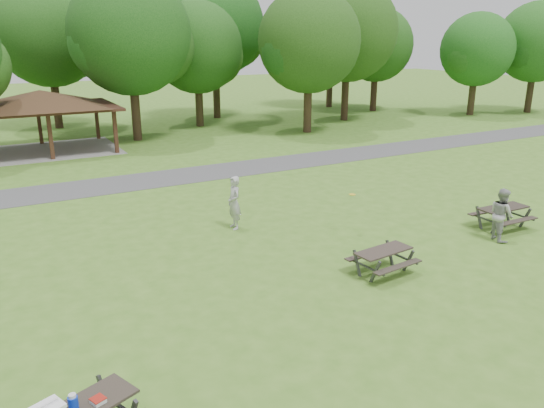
{
  "coord_description": "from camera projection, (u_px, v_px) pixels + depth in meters",
  "views": [
    {
      "loc": [
        -7.49,
        -11.32,
        6.85
      ],
      "look_at": [
        1.0,
        4.0,
        1.3
      ],
      "focal_mm": 35.0,
      "sensor_mm": 36.0,
      "label": 1
    }
  ],
  "objects": [
    {
      "name": "picnic_table_middle",
      "position": [
        383.0,
        256.0,
        15.87
      ],
      "size": [
        1.95,
        1.63,
        0.79
      ],
      "color": "#2E2621",
      "rests_on": "ground"
    },
    {
      "name": "tree_row_f",
      "position": [
        198.0,
        50.0,
        40.72
      ],
      "size": [
        7.35,
        7.0,
        9.55
      ],
      "color": "#2E2214",
      "rests_on": "ground"
    },
    {
      "name": "ground",
      "position": [
        310.0,
        290.0,
        14.97
      ],
      "size": [
        160.0,
        160.0,
        0.0
      ],
      "primitive_type": "plane",
      "color": "#447320",
      "rests_on": "ground"
    },
    {
      "name": "tree_deep_d",
      "position": [
        332.0,
        35.0,
        51.94
      ],
      "size": [
        8.4,
        8.0,
        11.27
      ],
      "color": "black",
      "rests_on": "ground"
    },
    {
      "name": "tree_row_e",
      "position": [
        131.0,
        38.0,
        34.75
      ],
      "size": [
        8.4,
        8.0,
        11.02
      ],
      "color": "#302115",
      "rests_on": "ground"
    },
    {
      "name": "frisbee_thrower",
      "position": [
        234.0,
        203.0,
        19.52
      ],
      "size": [
        0.51,
        0.75,
        1.99
      ],
      "primitive_type": "imported",
      "rotation": [
        0.0,
        0.0,
        -1.62
      ],
      "color": "#A9A9AB",
      "rests_on": "ground"
    },
    {
      "name": "tree_row_g",
      "position": [
        310.0,
        44.0,
        37.93
      ],
      "size": [
        7.77,
        7.4,
        10.25
      ],
      "color": "#312215",
      "rests_on": "ground"
    },
    {
      "name": "tree_row_j",
      "position": [
        477.0,
        52.0,
        46.9
      ],
      "size": [
        6.72,
        6.4,
        8.96
      ],
      "color": "black",
      "rests_on": "ground"
    },
    {
      "name": "tree_row_h",
      "position": [
        348.0,
        34.0,
        43.42
      ],
      "size": [
        8.61,
        8.2,
        11.37
      ],
      "color": "black",
      "rests_on": "ground"
    },
    {
      "name": "frisbee_catcher",
      "position": [
        501.0,
        215.0,
        18.42
      ],
      "size": [
        0.96,
        1.09,
        1.87
      ],
      "primitive_type": "imported",
      "rotation": [
        0.0,
        0.0,
        1.25
      ],
      "color": "#9E9EA0",
      "rests_on": "ground"
    },
    {
      "name": "tree_deep_b",
      "position": [
        50.0,
        36.0,
        39.54
      ],
      "size": [
        8.4,
        8.0,
        11.13
      ],
      "color": "black",
      "rests_on": "ground"
    },
    {
      "name": "tree_flank_right",
      "position": [
        537.0,
        44.0,
        48.25
      ],
      "size": [
        7.56,
        7.2,
        9.97
      ],
      "color": "black",
      "rests_on": "ground"
    },
    {
      "name": "tree_row_i",
      "position": [
        377.0,
        47.0,
        49.44
      ],
      "size": [
        7.14,
        6.8,
        9.52
      ],
      "color": "black",
      "rests_on": "ground"
    },
    {
      "name": "frisbee_in_flight",
      "position": [
        352.0,
        194.0,
        18.87
      ],
      "size": [
        0.31,
        0.31,
        0.02
      ],
      "color": "gold",
      "rests_on": "ground"
    },
    {
      "name": "tree_deep_c",
      "position": [
        216.0,
        29.0,
        44.55
      ],
      "size": [
        8.82,
        8.4,
        11.9
      ],
      "color": "#2E2014",
      "rests_on": "ground"
    },
    {
      "name": "pavilion",
      "position": [
        41.0,
        102.0,
        32.2
      ],
      "size": [
        8.6,
        7.01,
        3.76
      ],
      "color": "#361E13",
      "rests_on": "ground"
    },
    {
      "name": "asphalt_path",
      "position": [
        158.0,
        179.0,
        26.63
      ],
      "size": [
        120.0,
        3.2,
        0.02
      ],
      "primitive_type": "cube",
      "color": "#464648",
      "rests_on": "ground"
    },
    {
      "name": "picnic_table_far",
      "position": [
        503.0,
        212.0,
        19.66
      ],
      "size": [
        1.99,
        1.63,
        0.85
      ],
      "color": "black",
      "rests_on": "ground"
    }
  ]
}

